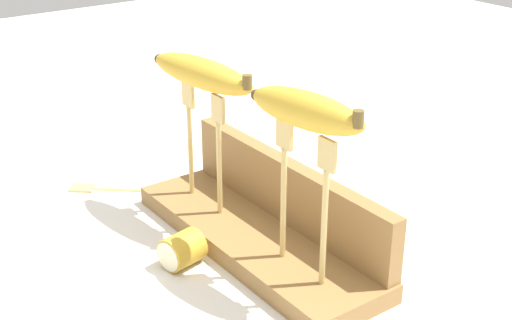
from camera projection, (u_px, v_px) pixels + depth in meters
ground_plane at (256, 247)px, 0.94m from camera, size 3.00×3.00×0.00m
wooden_board at (256, 239)px, 0.94m from camera, size 0.40×0.13×0.03m
board_backstop at (288, 191)px, 0.94m from camera, size 0.39×0.02×0.08m
fork_stand_left at (204, 135)px, 0.96m from camera, size 0.10×0.01×0.17m
fork_stand_right at (304, 188)px, 0.80m from camera, size 0.10×0.01×0.18m
banana_raised_left at (202, 73)px, 0.93m from camera, size 0.19×0.07×0.04m
banana_raised_right at (306, 110)px, 0.77m from camera, size 0.16×0.07×0.04m
fork_fallen_near at (112, 188)px, 1.09m from camera, size 0.13×0.15×0.01m
banana_chunk_near at (182, 250)px, 0.89m from camera, size 0.05×0.06×0.04m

